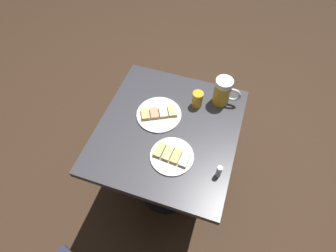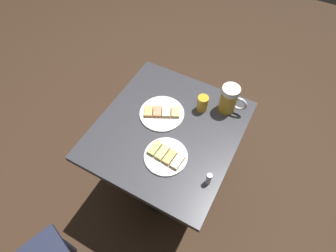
% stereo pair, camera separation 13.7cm
% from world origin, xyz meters
% --- Properties ---
extents(ground_plane, '(6.00, 6.00, 0.00)m').
position_xyz_m(ground_plane, '(0.00, 0.00, 0.00)').
color(ground_plane, '#382619').
extents(cafe_table, '(0.71, 0.77, 0.71)m').
position_xyz_m(cafe_table, '(0.00, 0.00, 0.56)').
color(cafe_table, black).
rests_on(cafe_table, ground_plane).
extents(plate_near, '(0.24, 0.24, 0.03)m').
position_xyz_m(plate_near, '(0.07, -0.07, 0.72)').
color(plate_near, white).
rests_on(plate_near, cafe_table).
extents(plate_far, '(0.21, 0.21, 0.03)m').
position_xyz_m(plate_far, '(-0.07, 0.15, 0.72)').
color(plate_far, white).
rests_on(plate_far, cafe_table).
extents(beer_mug, '(0.15, 0.09, 0.16)m').
position_xyz_m(beer_mug, '(-0.22, -0.26, 0.79)').
color(beer_mug, gold).
rests_on(beer_mug, cafe_table).
extents(beer_glass_small, '(0.06, 0.06, 0.09)m').
position_xyz_m(beer_glass_small, '(-0.10, -0.20, 0.76)').
color(beer_glass_small, gold).
rests_on(beer_glass_small, cafe_table).
extents(salt_shaker, '(0.02, 0.02, 0.07)m').
position_xyz_m(salt_shaker, '(-0.30, 0.17, 0.75)').
color(salt_shaker, silver).
rests_on(salt_shaker, cafe_table).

